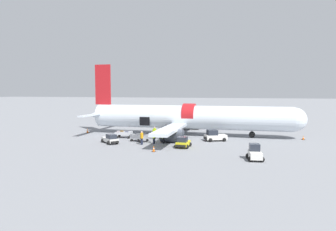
{
  "coord_description": "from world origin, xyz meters",
  "views": [
    {
      "loc": [
        9.09,
        -40.07,
        7.3
      ],
      "look_at": [
        -2.46,
        5.01,
        3.38
      ],
      "focal_mm": 32.0,
      "sensor_mm": 36.0,
      "label": 1
    }
  ],
  "objects_px": {
    "baggage_cart_loading": "(140,138)",
    "ground_crew_supervisor": "(142,138)",
    "baggage_tug_rear": "(110,139)",
    "ground_crew_driver": "(163,137)",
    "airplane": "(187,117)",
    "baggage_cart_queued": "(124,134)",
    "baggage_tug_mid": "(215,136)",
    "baggage_tug_lead": "(255,154)",
    "ground_crew_loader_a": "(154,137)",
    "ground_crew_helper": "(161,134)",
    "baggage_tug_spare": "(183,143)",
    "ground_crew_loader_b": "(155,133)"
  },
  "relations": [
    {
      "from": "baggage_cart_loading",
      "to": "ground_crew_supervisor",
      "type": "height_order",
      "value": "ground_crew_supervisor"
    },
    {
      "from": "baggage_tug_rear",
      "to": "ground_crew_driver",
      "type": "relative_size",
      "value": 1.97
    },
    {
      "from": "airplane",
      "to": "baggage_tug_rear",
      "type": "relative_size",
      "value": 11.07
    },
    {
      "from": "baggage_cart_queued",
      "to": "airplane",
      "type": "bearing_deg",
      "value": 30.18
    },
    {
      "from": "ground_crew_driver",
      "to": "ground_crew_supervisor",
      "type": "height_order",
      "value": "ground_crew_supervisor"
    },
    {
      "from": "baggage_tug_mid",
      "to": "baggage_cart_queued",
      "type": "bearing_deg",
      "value": -177.88
    },
    {
      "from": "baggage_tug_lead",
      "to": "ground_crew_loader_a",
      "type": "height_order",
      "value": "ground_crew_loader_a"
    },
    {
      "from": "baggage_cart_loading",
      "to": "ground_crew_helper",
      "type": "relative_size",
      "value": 2.19
    },
    {
      "from": "baggage_tug_rear",
      "to": "baggage_cart_queued",
      "type": "xyz_separation_m",
      "value": [
        -0.1,
        5.04,
        -0.02
      ]
    },
    {
      "from": "ground_crew_loader_a",
      "to": "airplane",
      "type": "bearing_deg",
      "value": 72.56
    },
    {
      "from": "baggage_tug_lead",
      "to": "baggage_tug_rear",
      "type": "xyz_separation_m",
      "value": [
        -19.01,
        5.34,
        -0.12
      ]
    },
    {
      "from": "baggage_cart_queued",
      "to": "baggage_cart_loading",
      "type": "bearing_deg",
      "value": -36.89
    },
    {
      "from": "baggage_tug_spare",
      "to": "ground_crew_supervisor",
      "type": "height_order",
      "value": "ground_crew_supervisor"
    },
    {
      "from": "airplane",
      "to": "baggage_cart_queued",
      "type": "bearing_deg",
      "value": -149.82
    },
    {
      "from": "airplane",
      "to": "ground_crew_loader_b",
      "type": "height_order",
      "value": "airplane"
    },
    {
      "from": "ground_crew_loader_b",
      "to": "ground_crew_helper",
      "type": "height_order",
      "value": "ground_crew_loader_b"
    },
    {
      "from": "ground_crew_loader_a",
      "to": "ground_crew_driver",
      "type": "bearing_deg",
      "value": 27.0
    },
    {
      "from": "baggage_tug_mid",
      "to": "ground_crew_loader_b",
      "type": "xyz_separation_m",
      "value": [
        -8.88,
        -0.65,
        0.27
      ]
    },
    {
      "from": "ground_crew_loader_a",
      "to": "ground_crew_supervisor",
      "type": "height_order",
      "value": "ground_crew_supervisor"
    },
    {
      "from": "baggage_tug_mid",
      "to": "baggage_tug_spare",
      "type": "height_order",
      "value": "baggage_tug_mid"
    },
    {
      "from": "ground_crew_driver",
      "to": "baggage_tug_rear",
      "type": "bearing_deg",
      "value": -165.63
    },
    {
      "from": "baggage_tug_rear",
      "to": "baggage_cart_queued",
      "type": "relative_size",
      "value": 0.91
    },
    {
      "from": "baggage_cart_loading",
      "to": "baggage_tug_lead",
      "type": "bearing_deg",
      "value": -26.37
    },
    {
      "from": "baggage_tug_mid",
      "to": "ground_crew_loader_a",
      "type": "relative_size",
      "value": 2.01
    },
    {
      "from": "baggage_cart_loading",
      "to": "ground_crew_driver",
      "type": "height_order",
      "value": "ground_crew_driver"
    },
    {
      "from": "baggage_tug_mid",
      "to": "ground_crew_supervisor",
      "type": "height_order",
      "value": "ground_crew_supervisor"
    },
    {
      "from": "ground_crew_loader_a",
      "to": "ground_crew_loader_b",
      "type": "xyz_separation_m",
      "value": [
        -1.03,
        3.69,
        0.07
      ]
    },
    {
      "from": "airplane",
      "to": "ground_crew_driver",
      "type": "xyz_separation_m",
      "value": [
        -1.63,
        -8.36,
        -2.02
      ]
    },
    {
      "from": "baggage_tug_mid",
      "to": "ground_crew_driver",
      "type": "relative_size",
      "value": 2.11
    },
    {
      "from": "baggage_cart_loading",
      "to": "ground_crew_supervisor",
      "type": "relative_size",
      "value": 1.88
    },
    {
      "from": "baggage_tug_mid",
      "to": "baggage_cart_loading",
      "type": "distance_m",
      "value": 10.8
    },
    {
      "from": "baggage_tug_mid",
      "to": "baggage_cart_loading",
      "type": "relative_size",
      "value": 1.01
    },
    {
      "from": "baggage_tug_lead",
      "to": "baggage_tug_spare",
      "type": "distance_m",
      "value": 9.94
    },
    {
      "from": "airplane",
      "to": "baggage_cart_loading",
      "type": "bearing_deg",
      "value": -124.13
    },
    {
      "from": "baggage_tug_rear",
      "to": "baggage_tug_spare",
      "type": "distance_m",
      "value": 10.34
    },
    {
      "from": "baggage_tug_lead",
      "to": "baggage_cart_queued",
      "type": "distance_m",
      "value": 21.75
    },
    {
      "from": "baggage_tug_lead",
      "to": "baggage_tug_spare",
      "type": "height_order",
      "value": "baggage_tug_lead"
    },
    {
      "from": "baggage_tug_rear",
      "to": "ground_crew_loader_b",
      "type": "height_order",
      "value": "ground_crew_loader_b"
    },
    {
      "from": "airplane",
      "to": "ground_crew_driver",
      "type": "height_order",
      "value": "airplane"
    },
    {
      "from": "baggage_tug_mid",
      "to": "ground_crew_supervisor",
      "type": "distance_m",
      "value": 10.7
    },
    {
      "from": "baggage_tug_spare",
      "to": "baggage_cart_loading",
      "type": "xyz_separation_m",
      "value": [
        -6.88,
        2.86,
        -0.1
      ]
    },
    {
      "from": "baggage_cart_queued",
      "to": "baggage_tug_spare",
      "type": "bearing_deg",
      "value": -27.92
    },
    {
      "from": "baggage_tug_lead",
      "to": "ground_crew_supervisor",
      "type": "distance_m",
      "value": 15.48
    },
    {
      "from": "baggage_tug_spare",
      "to": "ground_crew_driver",
      "type": "distance_m",
      "value": 3.97
    },
    {
      "from": "baggage_tug_rear",
      "to": "baggage_tug_spare",
      "type": "bearing_deg",
      "value": -2.73
    },
    {
      "from": "baggage_tug_lead",
      "to": "ground_crew_helper",
      "type": "bearing_deg",
      "value": 141.2
    },
    {
      "from": "airplane",
      "to": "baggage_tug_spare",
      "type": "height_order",
      "value": "airplane"
    },
    {
      "from": "airplane",
      "to": "ground_crew_helper",
      "type": "distance_m",
      "value": 6.07
    },
    {
      "from": "airplane",
      "to": "ground_crew_loader_a",
      "type": "bearing_deg",
      "value": -107.44
    },
    {
      "from": "baggage_tug_lead",
      "to": "baggage_tug_rear",
      "type": "relative_size",
      "value": 0.78
    }
  ]
}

